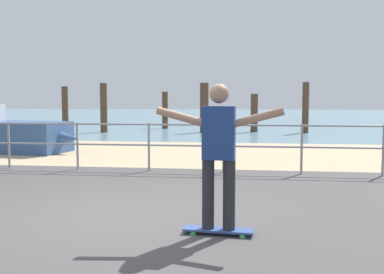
# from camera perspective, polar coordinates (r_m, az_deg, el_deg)

# --- Properties ---
(ground_plane) EXTENTS (24.00, 10.00, 0.04)m
(ground_plane) POSITION_cam_1_polar(r_m,az_deg,el_deg) (5.26, -11.75, -12.56)
(ground_plane) COLOR #474444
(ground_plane) RESTS_ON ground
(beach_strip) EXTENTS (24.00, 6.00, 0.04)m
(beach_strip) POSITION_cam_1_polar(r_m,az_deg,el_deg) (12.94, -0.03, -2.07)
(beach_strip) COLOR tan
(beach_strip) RESTS_ON ground
(sea_surface) EXTENTS (72.00, 50.00, 0.04)m
(sea_surface) POSITION_cam_1_polar(r_m,az_deg,el_deg) (40.79, 5.11, 2.67)
(sea_surface) COLOR slate
(sea_surface) RESTS_ON ground
(railing_fence) EXTENTS (14.44, 0.05, 1.05)m
(railing_fence) POSITION_cam_1_polar(r_m,az_deg,el_deg) (9.82, -10.06, -0.25)
(railing_fence) COLOR gray
(railing_fence) RESTS_ON ground
(sailboat) EXTENTS (5.06, 2.07, 5.03)m
(sailboat) POSITION_cam_1_polar(r_m,az_deg,el_deg) (14.41, -23.14, 0.33)
(sailboat) COLOR #335184
(sailboat) RESTS_ON ground
(skateboard) EXTENTS (0.81, 0.25, 0.08)m
(skateboard) POSITION_cam_1_polar(r_m,az_deg,el_deg) (5.24, 3.37, -11.74)
(skateboard) COLOR #334C8C
(skateboard) RESTS_ON ground
(skateboarder) EXTENTS (1.45, 0.22, 1.65)m
(skateboarder) POSITION_cam_1_polar(r_m,az_deg,el_deg) (5.05, 3.43, -1.36)
(skateboarder) COLOR #26262B
(skateboarder) RESTS_ON skateboard
(groyne_post_0) EXTENTS (0.31, 0.31, 2.17)m
(groyne_post_0) POSITION_cam_1_polar(r_m,az_deg,el_deg) (22.86, -15.83, 3.49)
(groyne_post_0) COLOR #513826
(groyne_post_0) RESTS_ON ground
(groyne_post_1) EXTENTS (0.32, 0.32, 2.28)m
(groyne_post_1) POSITION_cam_1_polar(r_m,az_deg,el_deg) (21.10, -11.16, 3.64)
(groyne_post_1) COLOR #513826
(groyne_post_1) RESTS_ON ground
(groyne_post_2) EXTENTS (0.30, 0.30, 1.93)m
(groyne_post_2) POSITION_cam_1_polar(r_m,az_deg,el_deg) (23.42, -3.45, 3.41)
(groyne_post_2) COLOR #513826
(groyne_post_2) RESTS_ON ground
(groyne_post_3) EXTENTS (0.40, 0.40, 2.30)m
(groyne_post_3) POSITION_cam_1_polar(r_m,az_deg,el_deg) (20.76, 1.57, 3.73)
(groyne_post_3) COLOR #513826
(groyne_post_3) RESTS_ON ground
(groyne_post_4) EXTENTS (0.33, 0.33, 1.80)m
(groyne_post_4) POSITION_cam_1_polar(r_m,az_deg,el_deg) (21.17, 7.92, 3.03)
(groyne_post_4) COLOR #513826
(groyne_post_4) RESTS_ON ground
(groyne_post_5) EXTENTS (0.30, 0.30, 2.31)m
(groyne_post_5) POSITION_cam_1_polar(r_m,az_deg,el_deg) (20.99, 14.23, 3.62)
(groyne_post_5) COLOR #513826
(groyne_post_5) RESTS_ON ground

